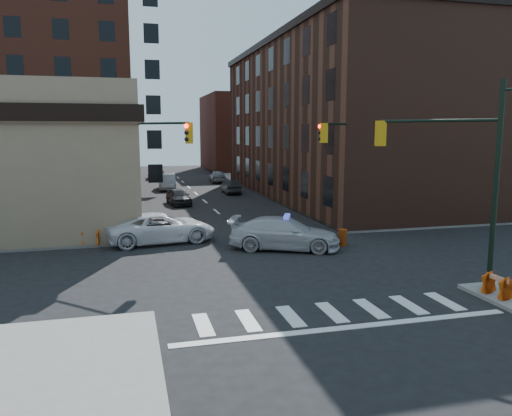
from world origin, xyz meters
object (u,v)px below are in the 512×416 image
parked_car_wfar (167,182)px  parked_car_enear (231,187)px  pedestrian_a (54,225)px  barricade_nw_a (92,237)px  barrel_bank (150,227)px  barricade_se_a (497,286)px  police_car (285,233)px  parked_car_wnear (179,197)px  pedestrian_b (68,225)px  barrel_road (342,238)px  pickup (161,228)px

parked_car_wfar → parked_car_enear: bearing=-37.3°
pedestrian_a → barricade_nw_a: (2.01, -1.13, -0.54)m
barrel_bank → barricade_nw_a: 3.88m
barrel_bank → barricade_nw_a: size_ratio=0.97×
barricade_se_a → police_car: bearing=22.4°
parked_car_wnear → parked_car_enear: 8.83m
barrel_bank → parked_car_wfar: bearing=83.0°
pedestrian_b → barricade_se_a: size_ratio=1.48×
parked_car_wfar → pedestrian_a: pedestrian_a is taller
pedestrian_b → barrel_road: bearing=-6.8°
pedestrian_a → barricade_nw_a: size_ratio=1.75×
parked_car_wfar → barricade_se_a: bearing=-74.4°
barricade_nw_a → pedestrian_b: bearing=139.6°
parked_car_enear → pedestrian_a: (-14.15, -20.21, 0.43)m
barricade_se_a → barrel_road: bearing=5.4°
police_car → barrel_bank: bearing=75.3°
parked_car_enear → police_car: bearing=85.9°
parked_car_wfar → police_car: bearing=-79.8°
parked_car_enear → barrel_bank: parked_car_enear is taller
parked_car_enear → barricade_nw_a: bearing=61.3°
parked_car_wfar → barrel_bank: parked_car_wfar is taller
pedestrian_b → parked_car_wnear: bearing=71.5°
police_car → pickup: (-6.28, 3.31, -0.01)m
parked_car_wnear → pedestrian_a: size_ratio=2.17×
police_car → parked_car_enear: 24.47m
pedestrian_b → pickup: bearing=-5.9°
pedestrian_b → barricade_nw_a: size_ratio=1.47×
barrel_road → police_car: bearing=178.7°
pickup → pedestrian_a: bearing=72.8°
parked_car_enear → barrel_road: 24.48m
pedestrian_b → barrel_bank: (4.59, 0.24, -0.42)m
barricade_se_a → pedestrian_b: bearing=43.1°
parked_car_enear → pedestrian_a: pedestrian_a is taller
police_car → parked_car_wfar: (-3.86, 29.40, -0.03)m
barricade_nw_a → parked_car_enear: bearing=74.5°
pickup → parked_car_wfar: 26.20m
parked_car_enear → pedestrian_b: 23.65m
pickup → parked_car_enear: 22.68m
police_car → pedestrian_b: size_ratio=3.68×
pedestrian_b → parked_car_wfar: bearing=85.0°
pickup → barrel_bank: bearing=7.0°
barrel_road → barrel_bank: bearing=152.4°
barrel_bank → pedestrian_b: bearing=-177.1°
pedestrian_b → barricade_se_a: 22.21m
parked_car_wnear → barricade_nw_a: parked_car_wnear is taller
pickup → barrel_bank: pickup is taller
barrel_bank → pickup: bearing=-74.3°
pedestrian_a → pickup: bearing=6.3°
barrel_road → barrel_bank: 11.43m
parked_car_wfar → pedestrian_a: 26.52m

